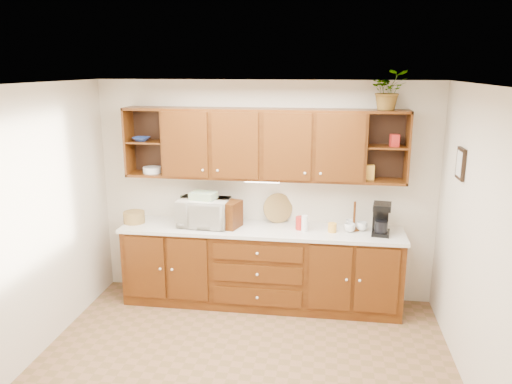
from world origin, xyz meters
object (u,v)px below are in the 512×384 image
(bread_box, at_px, (221,213))
(coffee_maker, at_px, (381,219))
(microwave, at_px, (204,212))
(potted_plant, at_px, (389,90))

(bread_box, distance_m, coffee_maker, 1.81)
(microwave, height_order, potted_plant, potted_plant)
(microwave, height_order, coffee_maker, coffee_maker)
(microwave, distance_m, potted_plant, 2.45)
(bread_box, relative_size, potted_plant, 1.05)
(microwave, distance_m, bread_box, 0.20)
(microwave, relative_size, bread_box, 1.31)
(bread_box, height_order, potted_plant, potted_plant)
(coffee_maker, xyz_separation_m, potted_plant, (0.00, 0.11, 1.39))
(bread_box, xyz_separation_m, coffee_maker, (1.81, -0.02, 0.02))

